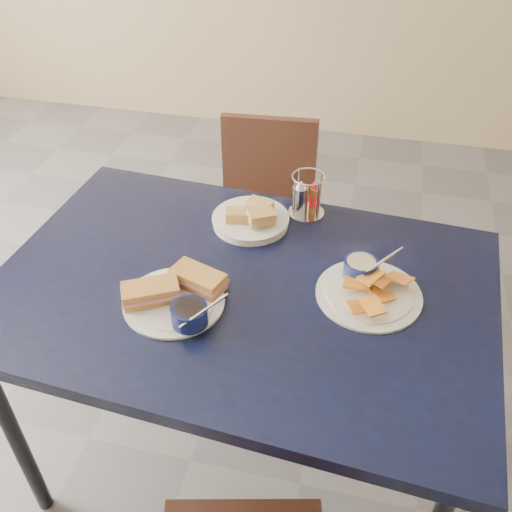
% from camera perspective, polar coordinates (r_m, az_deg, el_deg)
% --- Properties ---
extents(ground, '(6.00, 6.00, 0.00)m').
position_cam_1_polar(ground, '(2.06, -6.56, -19.64)').
color(ground, '#57565C').
rests_on(ground, ground).
extents(dining_table, '(1.36, 0.96, 0.75)m').
position_cam_1_polar(dining_table, '(1.54, -1.43, -4.51)').
color(dining_table, black).
rests_on(dining_table, ground).
extents(chair_far, '(0.40, 0.39, 0.80)m').
position_cam_1_polar(chair_far, '(2.31, 1.12, 5.10)').
color(chair_far, black).
rests_on(chair_far, ground).
extents(sandwich_plate, '(0.30, 0.26, 0.12)m').
position_cam_1_polar(sandwich_plate, '(1.45, -7.87, -3.99)').
color(sandwich_plate, white).
rests_on(sandwich_plate, dining_table).
extents(plantain_plate, '(0.27, 0.27, 0.12)m').
position_cam_1_polar(plantain_plate, '(1.50, 10.98, -2.82)').
color(plantain_plate, white).
rests_on(plantain_plate, dining_table).
extents(bread_basket, '(0.23, 0.23, 0.07)m').
position_cam_1_polar(bread_basket, '(1.70, -0.47, 3.75)').
color(bread_basket, white).
rests_on(bread_basket, dining_table).
extents(condiment_caddy, '(0.11, 0.11, 0.14)m').
position_cam_1_polar(condiment_caddy, '(1.73, 5.00, 5.84)').
color(condiment_caddy, silver).
rests_on(condiment_caddy, dining_table).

